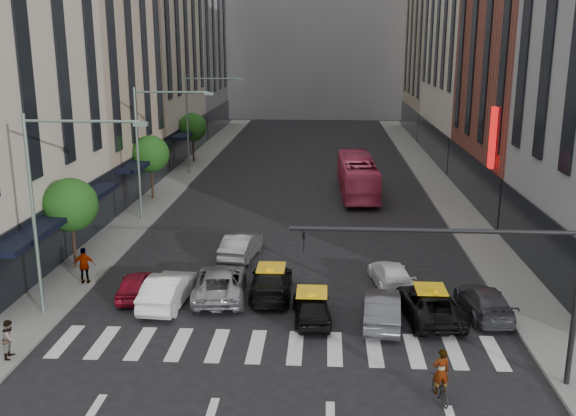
% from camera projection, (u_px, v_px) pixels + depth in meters
% --- Properties ---
extents(ground, '(160.00, 160.00, 0.00)m').
position_uv_depth(ground, '(278.00, 365.00, 24.69)').
color(ground, black).
rests_on(ground, ground).
extents(sidewalk_left, '(3.00, 96.00, 0.15)m').
position_uv_depth(sidewalk_left, '(169.00, 188.00, 54.31)').
color(sidewalk_left, slate).
rests_on(sidewalk_left, ground).
extents(sidewalk_right, '(3.00, 96.00, 0.15)m').
position_uv_depth(sidewalk_right, '(443.00, 191.00, 53.00)').
color(sidewalk_right, slate).
rests_on(sidewalk_right, ground).
extents(building_left_b, '(8.00, 16.00, 24.00)m').
position_uv_depth(building_left_b, '(86.00, 43.00, 49.69)').
color(building_left_b, tan).
rests_on(building_left_b, ground).
extents(building_left_d, '(8.00, 18.00, 30.00)m').
position_uv_depth(building_left_d, '(186.00, 19.00, 84.68)').
color(building_left_d, gray).
rests_on(building_left_d, ground).
extents(building_right_b, '(8.00, 18.00, 26.00)m').
position_uv_depth(building_right_b, '(538.00, 28.00, 46.54)').
color(building_right_b, brown).
rests_on(building_right_b, ground).
extents(building_right_d, '(8.00, 18.00, 28.00)m').
position_uv_depth(building_right_d, '(445.00, 26.00, 83.00)').
color(building_right_d, tan).
rests_on(building_right_d, ground).
extents(building_far, '(30.00, 10.00, 36.00)m').
position_uv_depth(building_far, '(317.00, 3.00, 102.28)').
color(building_far, gray).
rests_on(building_far, ground).
extents(tree_near, '(2.88, 2.88, 4.95)m').
position_uv_depth(tree_near, '(71.00, 205.00, 34.10)').
color(tree_near, black).
rests_on(tree_near, sidewalk_left).
extents(tree_mid, '(2.88, 2.88, 4.95)m').
position_uv_depth(tree_mid, '(151.00, 154.00, 49.56)').
color(tree_mid, black).
rests_on(tree_mid, sidewalk_left).
extents(tree_far, '(2.88, 2.88, 4.95)m').
position_uv_depth(tree_far, '(193.00, 127.00, 65.02)').
color(tree_far, black).
rests_on(tree_far, sidewalk_left).
extents(streetlamp_near, '(5.38, 0.25, 9.00)m').
position_uv_depth(streetlamp_near, '(52.00, 189.00, 27.64)').
color(streetlamp_near, gray).
rests_on(streetlamp_near, sidewalk_left).
extents(streetlamp_mid, '(5.38, 0.25, 9.00)m').
position_uv_depth(streetlamp_mid, '(151.00, 136.00, 43.10)').
color(streetlamp_mid, gray).
rests_on(streetlamp_mid, sidewalk_left).
extents(streetlamp_far, '(5.38, 0.25, 9.00)m').
position_uv_depth(streetlamp_far, '(197.00, 111.00, 58.56)').
color(streetlamp_far, gray).
rests_on(streetlamp_far, sidewalk_left).
extents(traffic_signal, '(10.10, 0.20, 6.00)m').
position_uv_depth(traffic_signal, '(497.00, 268.00, 22.16)').
color(traffic_signal, black).
rests_on(traffic_signal, ground).
extents(liberty_sign, '(0.30, 0.70, 4.00)m').
position_uv_depth(liberty_sign, '(493.00, 138.00, 41.79)').
color(liberty_sign, red).
rests_on(liberty_sign, ground).
extents(car_red, '(1.78, 3.79, 1.25)m').
position_uv_depth(car_red, '(136.00, 285.00, 31.13)').
color(car_red, maroon).
rests_on(car_red, ground).
extents(car_white_front, '(1.96, 4.77, 1.54)m').
position_uv_depth(car_white_front, '(168.00, 289.00, 30.18)').
color(car_white_front, white).
rests_on(car_white_front, ground).
extents(car_silver, '(2.90, 5.49, 1.47)m').
position_uv_depth(car_silver, '(220.00, 283.00, 31.13)').
color(car_silver, '#98999E').
rests_on(car_silver, ground).
extents(taxi_left, '(2.14, 4.96, 1.42)m').
position_uv_depth(taxi_left, '(271.00, 282.00, 31.32)').
color(taxi_left, black).
rests_on(taxi_left, ground).
extents(taxi_center, '(1.94, 4.11, 1.36)m').
position_uv_depth(taxi_center, '(312.00, 307.00, 28.44)').
color(taxi_center, black).
rests_on(taxi_center, ground).
extents(car_grey_mid, '(1.91, 4.51, 1.45)m').
position_uv_depth(car_grey_mid, '(382.00, 308.00, 28.14)').
color(car_grey_mid, '#414248').
rests_on(car_grey_mid, ground).
extents(taxi_right, '(2.85, 5.23, 1.39)m').
position_uv_depth(taxi_right, '(430.00, 304.00, 28.70)').
color(taxi_right, black).
rests_on(taxi_right, ground).
extents(car_grey_curb, '(2.11, 4.65, 1.32)m').
position_uv_depth(car_grey_curb, '(484.00, 301.00, 29.06)').
color(car_grey_curb, '#37383D').
rests_on(car_grey_curb, ground).
extents(car_row2_left, '(2.20, 4.74, 1.50)m').
position_uv_depth(car_row2_left, '(241.00, 245.00, 36.78)').
color(car_row2_left, gray).
rests_on(car_row2_left, ground).
extents(car_row2_right, '(2.31, 4.47, 1.24)m').
position_uv_depth(car_row2_right, '(390.00, 274.00, 32.58)').
color(car_row2_right, white).
rests_on(car_row2_right, ground).
extents(bus, '(3.02, 11.33, 3.13)m').
position_uv_depth(bus, '(357.00, 176.00, 51.69)').
color(bus, '#D93F6B').
rests_on(bus, ground).
extents(motorcycle, '(0.82, 1.65, 0.83)m').
position_uv_depth(motorcycle, '(440.00, 389.00, 22.20)').
color(motorcycle, black).
rests_on(motorcycle, ground).
extents(rider, '(0.67, 0.50, 1.67)m').
position_uv_depth(rider, '(442.00, 356.00, 21.88)').
color(rider, gray).
rests_on(rider, motorcycle).
extents(pedestrian_near, '(0.65, 0.80, 1.55)m').
position_uv_depth(pedestrian_near, '(10.00, 339.00, 24.82)').
color(pedestrian_near, gray).
rests_on(pedestrian_near, sidewalk_left).
extents(pedestrian_far, '(1.16, 0.62, 1.88)m').
position_uv_depth(pedestrian_far, '(84.00, 266.00, 32.45)').
color(pedestrian_far, gray).
rests_on(pedestrian_far, sidewalk_left).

